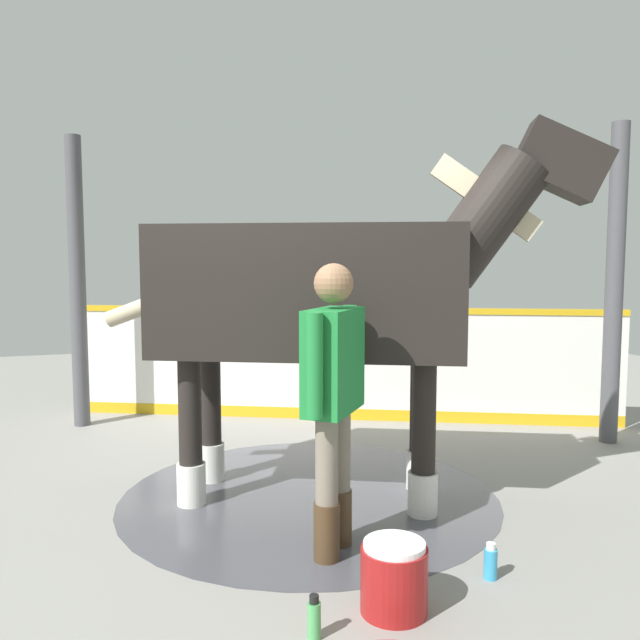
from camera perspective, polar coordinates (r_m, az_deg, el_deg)
The scene contains 10 objects.
ground_plane at distance 4.83m, azimuth -4.97°, elevation -15.35°, with size 16.00×16.00×0.02m, color gray.
wet_patch at distance 4.76m, azimuth -0.96°, elevation -15.48°, with size 2.70×2.70×0.00m, color #4C4C54.
barrier_wall at distance 6.82m, azimuth 1.60°, elevation -4.27°, with size 2.59×5.36×1.21m.
roof_post_near at distance 6.45m, azimuth 24.88°, elevation 2.85°, with size 0.16×0.16×2.94m, color #4C4C51.
roof_post_far at distance 6.92m, azimuth -20.91°, elevation 3.12°, with size 0.16×0.16×2.94m, color #4C4C51.
horse at distance 4.44m, azimuth 0.65°, elevation 2.37°, with size 1.83×3.25×2.62m.
handler at distance 3.64m, azimuth 1.22°, elevation -6.12°, with size 0.54×0.48×1.68m.
wash_bucket at distance 3.32m, azimuth 6.66°, elevation -21.95°, with size 0.33×0.33×0.35m.
bottle_shampoo at distance 3.74m, azimuth 15.04°, elevation -20.24°, with size 0.07×0.07×0.20m.
bottle_spray at distance 3.15m, azimuth -0.53°, elevation -25.20°, with size 0.06×0.06×0.20m.
Camera 1 is at (-4.40, 1.05, 1.69)m, focal length 35.70 mm.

